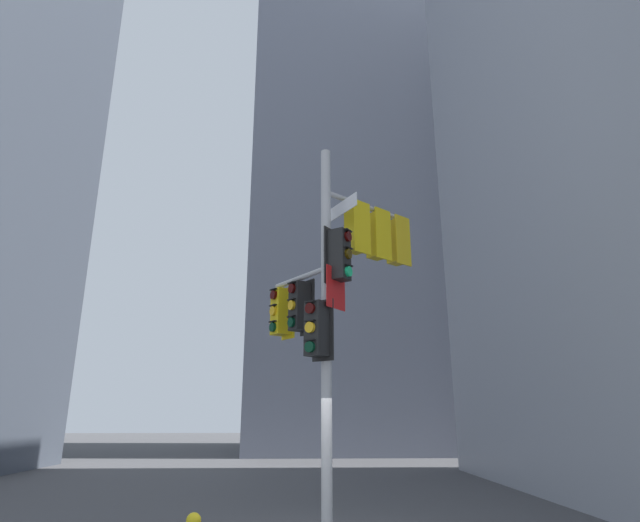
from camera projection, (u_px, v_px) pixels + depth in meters
name	position (u px, v px, depth m)	size (l,w,h in m)	color
building_mid_block	(355.00, 120.00, 41.35)	(14.64, 14.64, 50.12)	slate
signal_pole_assembly	(337.00, 285.00, 10.37)	(3.16, 2.16, 7.48)	#B2B2B5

